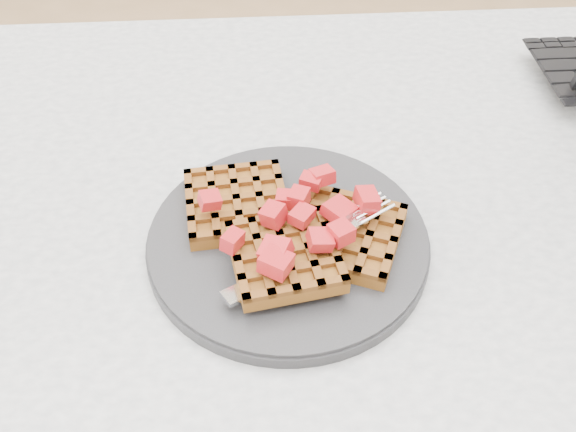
# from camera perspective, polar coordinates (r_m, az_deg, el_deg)

# --- Properties ---
(table) EXTENTS (1.20, 0.80, 0.75)m
(table) POSITION_cam_1_polar(r_m,az_deg,el_deg) (0.70, 6.89, -7.12)
(table) COLOR silver
(table) RESTS_ON ground
(plate) EXTENTS (0.25, 0.25, 0.02)m
(plate) POSITION_cam_1_polar(r_m,az_deg,el_deg) (0.58, 0.00, -2.23)
(plate) COLOR #242427
(plate) RESTS_ON table
(waffles) EXTENTS (0.20, 0.17, 0.03)m
(waffles) POSITION_cam_1_polar(r_m,az_deg,el_deg) (0.56, 0.04, -1.19)
(waffles) COLOR brown
(waffles) RESTS_ON plate
(strawberry_pile) EXTENTS (0.15, 0.15, 0.02)m
(strawberry_pile) POSITION_cam_1_polar(r_m,az_deg,el_deg) (0.54, 0.00, 1.03)
(strawberry_pile) COLOR maroon
(strawberry_pile) RESTS_ON waffles
(fork) EXTENTS (0.17, 0.12, 0.02)m
(fork) POSITION_cam_1_polar(r_m,az_deg,el_deg) (0.55, 3.03, -3.05)
(fork) COLOR silver
(fork) RESTS_ON plate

